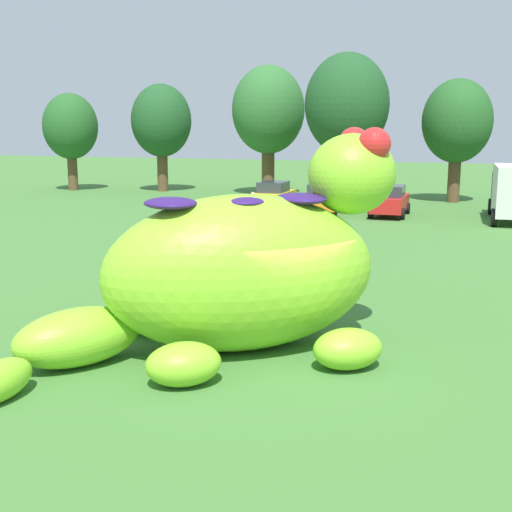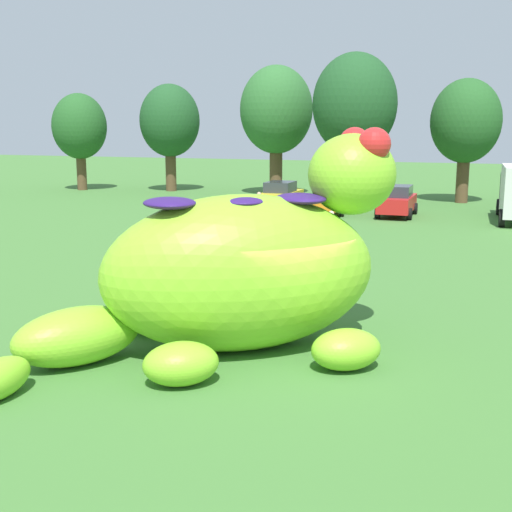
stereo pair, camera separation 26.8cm
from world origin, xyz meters
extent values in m
plane|color=#427533|center=(0.00, 0.00, 0.00)|extent=(160.00, 160.00, 0.00)
ellipsoid|color=#8CD12D|center=(-1.14, 0.11, 1.75)|extent=(6.86, 6.23, 3.51)
ellipsoid|color=#8CD12D|center=(0.98, 1.69, 3.88)|extent=(2.74, 2.70, 1.85)
sphere|color=red|center=(0.90, 2.27, 4.58)|extent=(0.74, 0.74, 0.74)
sphere|color=red|center=(1.51, 1.45, 4.58)|extent=(0.74, 0.74, 0.74)
ellipsoid|color=navy|center=(-0.02, 0.95, 3.37)|extent=(1.74, 1.80, 0.23)
ellipsoid|color=navy|center=(-1.14, 0.11, 3.37)|extent=(1.74, 1.80, 0.23)
ellipsoid|color=navy|center=(-2.39, -0.83, 3.37)|extent=(1.74, 1.80, 0.23)
ellipsoid|color=#8CD12D|center=(-0.94, 2.69, 0.43)|extent=(1.84, 1.76, 0.86)
ellipsoid|color=#8CD12D|center=(1.40, -0.43, 0.43)|extent=(1.84, 1.76, 0.86)
ellipsoid|color=#8CD12D|center=(-3.59, 0.52, 0.43)|extent=(1.84, 1.76, 0.86)
ellipsoid|color=#8CD12D|center=(-1.44, -2.36, 0.43)|extent=(1.84, 1.76, 0.86)
ellipsoid|color=#8CD12D|center=(-4.02, -2.04, 0.61)|extent=(2.71, 3.12, 1.23)
cube|color=yellow|center=(-7.96, 24.22, 0.72)|extent=(1.78, 4.13, 0.80)
cube|color=#2D333D|center=(-7.96, 24.07, 1.42)|extent=(1.53, 2.00, 0.60)
cylinder|color=black|center=(-8.84, 25.47, 0.32)|extent=(0.25, 0.64, 0.64)
cylinder|color=black|center=(-7.14, 25.51, 0.32)|extent=(0.25, 0.64, 0.64)
cylinder|color=black|center=(-8.79, 22.93, 0.32)|extent=(0.25, 0.64, 0.64)
cylinder|color=black|center=(-7.09, 22.96, 0.32)|extent=(0.25, 0.64, 0.64)
cube|color=orange|center=(-5.01, 23.96, 0.72)|extent=(2.33, 4.32, 0.80)
cube|color=#2D333D|center=(-4.99, 23.81, 1.42)|extent=(1.79, 2.18, 0.60)
cylinder|color=black|center=(-6.05, 25.07, 0.32)|extent=(0.34, 0.67, 0.64)
cylinder|color=black|center=(-4.38, 25.35, 0.32)|extent=(0.34, 0.67, 0.64)
cylinder|color=black|center=(-5.65, 22.56, 0.32)|extent=(0.34, 0.67, 0.64)
cylinder|color=black|center=(-3.97, 22.84, 0.32)|extent=(0.34, 0.67, 0.64)
cube|color=red|center=(-1.13, 23.97, 0.72)|extent=(1.73, 4.11, 0.80)
cube|color=#2D333D|center=(-1.13, 23.82, 1.42)|extent=(1.51, 1.98, 0.60)
cylinder|color=black|center=(-1.99, 25.23, 0.32)|extent=(0.25, 0.64, 0.64)
cylinder|color=black|center=(-0.29, 25.24, 0.32)|extent=(0.25, 0.64, 0.64)
cylinder|color=black|center=(-1.97, 22.69, 0.32)|extent=(0.25, 0.64, 0.64)
cylinder|color=black|center=(-0.27, 22.70, 0.32)|extent=(0.25, 0.64, 0.64)
cylinder|color=black|center=(4.20, 26.51, 0.45)|extent=(0.32, 0.91, 0.90)
cylinder|color=black|center=(4.37, 21.71, 0.45)|extent=(0.32, 0.91, 0.90)
cylinder|color=brown|center=(-26.52, 31.23, 1.30)|extent=(0.74, 0.74, 2.60)
ellipsoid|color=#235623|center=(-26.52, 31.23, 4.88)|extent=(4.16, 4.16, 4.99)
cylinder|color=brown|center=(-19.59, 32.83, 1.41)|extent=(0.81, 0.81, 2.83)
ellipsoid|color=#1E4C23|center=(-19.59, 32.83, 5.31)|extent=(4.52, 4.52, 5.42)
cylinder|color=brown|center=(-11.05, 32.61, 1.61)|extent=(0.92, 0.92, 3.21)
ellipsoid|color=#2D662D|center=(-11.05, 32.61, 6.04)|extent=(5.14, 5.14, 6.17)
cylinder|color=brown|center=(-4.81, 29.52, 1.67)|extent=(0.95, 0.95, 3.34)
ellipsoid|color=#1E4C23|center=(-4.81, 29.52, 6.28)|extent=(5.35, 5.35, 6.41)
cylinder|color=brown|center=(1.85, 32.17, 1.39)|extent=(0.80, 0.80, 2.79)
ellipsoid|color=#235623|center=(1.85, 32.17, 5.24)|extent=(4.46, 4.46, 5.35)
cylinder|color=#2D334C|center=(-7.10, 17.96, 0.44)|extent=(0.26, 0.26, 0.88)
cube|color=white|center=(-7.10, 17.96, 1.18)|extent=(0.38, 0.22, 0.60)
sphere|color=tan|center=(-7.10, 17.96, 1.60)|extent=(0.22, 0.22, 0.22)
cylinder|color=black|center=(-1.93, 11.88, 0.44)|extent=(0.26, 0.26, 0.88)
cube|color=black|center=(-1.93, 11.88, 1.18)|extent=(0.38, 0.22, 0.60)
sphere|color=beige|center=(-1.93, 11.88, 1.60)|extent=(0.22, 0.22, 0.22)
camera|label=1|loc=(3.92, -13.63, 5.00)|focal=47.20mm
camera|label=2|loc=(4.17, -13.55, 5.00)|focal=47.20mm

